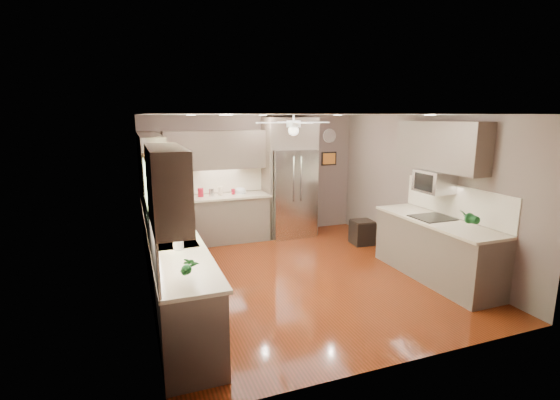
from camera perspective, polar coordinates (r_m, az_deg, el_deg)
floor at (r=6.54m, az=2.80°, el=-10.57°), size 5.00×5.00×0.00m
ceiling at (r=6.05m, az=3.04°, el=11.91°), size 5.00×5.00×0.00m
wall_back at (r=8.49m, az=-3.80°, el=3.40°), size 4.50×0.00×4.50m
wall_front at (r=4.07m, az=17.07°, el=-6.41°), size 4.50×0.00×4.50m
wall_left at (r=5.68m, az=-18.41°, el=-1.38°), size 0.00×5.00×5.00m
wall_right at (r=7.35m, az=19.25°, el=1.45°), size 0.00×5.00×5.00m
canister_a at (r=7.99m, az=-11.10°, el=1.01°), size 0.13×0.13×0.18m
canister_b at (r=8.03m, az=-9.62°, el=1.03°), size 0.10×0.10×0.15m
canister_c at (r=8.10m, az=-8.38°, el=1.31°), size 0.10×0.10×0.16m
canister_d at (r=8.14m, az=-6.60°, el=1.20°), size 0.07×0.07×0.11m
soap_bottle at (r=5.82m, az=-16.41°, el=-3.06°), size 0.10×0.10×0.21m
potted_plant_left at (r=3.96m, az=-12.52°, el=-9.09°), size 0.19×0.17×0.31m
potted_plant_right at (r=6.14m, az=24.99°, el=-2.24°), size 0.19×0.16×0.35m
bowl at (r=8.17m, az=-5.55°, el=1.02°), size 0.26×0.26×0.05m
left_run at (r=6.05m, az=-15.18°, el=-7.94°), size 0.65×4.70×1.45m
back_run at (r=8.18m, az=-8.00°, el=-2.48°), size 1.85×0.65×1.45m
uppers at (r=6.50m, az=-5.58°, el=6.32°), size 4.50×4.70×0.95m
window at (r=5.14m, az=-18.05°, el=0.70°), size 0.05×1.12×0.92m
sink at (r=5.31m, az=-14.49°, el=-5.90°), size 0.50×0.70×0.32m
refrigerator at (r=8.41m, az=1.46°, el=2.92°), size 1.06×0.75×2.45m
right_run at (r=6.73m, az=21.02°, el=-6.31°), size 0.70×2.20×1.45m
microwave at (r=6.75m, az=20.87°, el=2.45°), size 0.43×0.55×0.34m
ceiling_fan at (r=6.32m, az=1.92°, el=10.40°), size 1.18×1.18×0.32m
recessed_lights at (r=6.40m, az=1.24°, el=11.87°), size 2.84×3.14×0.01m
wall_clock at (r=9.05m, az=6.96°, el=8.95°), size 0.30×0.03×0.30m
framed_print at (r=9.08m, az=6.90°, el=5.80°), size 0.36×0.03×0.30m
stool at (r=8.16m, az=11.48°, el=-4.44°), size 0.43×0.43×0.48m
paper_towel at (r=4.92m, az=-14.16°, el=-5.19°), size 0.12×0.12×0.30m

